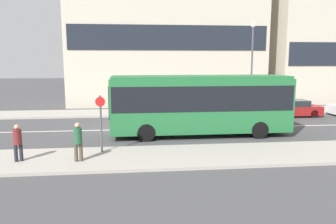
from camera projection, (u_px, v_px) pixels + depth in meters
ground_plane at (120, 130)px, 20.54m from camera, size 120.00×120.00×0.00m
sidewalk_near at (115, 158)px, 14.39m from camera, size 44.00×3.50×0.13m
sidewalk_far at (123, 113)px, 26.67m from camera, size 44.00×3.50×0.13m
lane_centerline at (120, 130)px, 20.54m from camera, size 41.80×0.16×0.01m
city_bus at (200, 101)px, 18.78m from camera, size 10.21×2.53×3.46m
parked_car_0 at (294, 109)px, 25.33m from camera, size 3.95×1.69×1.28m
pedestrian_near_stop at (18, 141)px, 13.63m from camera, size 0.34×0.34×1.57m
pedestrian_down_pavement at (78, 140)px, 13.63m from camera, size 0.35×0.34×1.65m
bus_stop_sign at (101, 119)px, 14.93m from camera, size 0.44×0.12×2.62m
street_lamp at (252, 59)px, 26.01m from camera, size 0.36×0.36×7.04m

